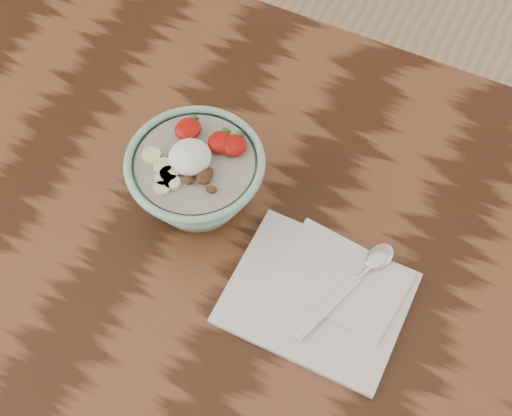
{
  "coord_description": "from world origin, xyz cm",
  "views": [
    {
      "loc": [
        38.17,
        -44.32,
        167.01
      ],
      "look_at": [
        17.34,
        -1.15,
        86.62
      ],
      "focal_mm": 50.0,
      "sensor_mm": 36.0,
      "label": 1
    }
  ],
  "objects": [
    {
      "name": "spoon",
      "position": [
        33.19,
        1.83,
        76.92
      ],
      "size": [
        8.57,
        19.32,
        1.03
      ],
      "rotation": [
        0.0,
        0.0,
        -0.33
      ],
      "color": "silver",
      "rests_on": "napkin"
    },
    {
      "name": "table",
      "position": [
        0.0,
        0.0,
        65.7
      ],
      "size": [
        160.0,
        90.0,
        75.0
      ],
      "color": "#34190D",
      "rests_on": "ground"
    },
    {
      "name": "breakfast_bowl",
      "position": [
        6.24,
        2.35,
        81.74
      ],
      "size": [
        19.69,
        19.69,
        13.4
      ],
      "rotation": [
        0.0,
        0.0,
        0.34
      ],
      "color": "#8ABAA5",
      "rests_on": "table"
    },
    {
      "name": "napkin",
      "position": [
        28.84,
        -3.81,
        75.62
      ],
      "size": [
        24.25,
        20.5,
        1.49
      ],
      "rotation": [
        0.0,
        0.0,
        -0.0
      ],
      "color": "silver",
      "rests_on": "table"
    }
  ]
}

